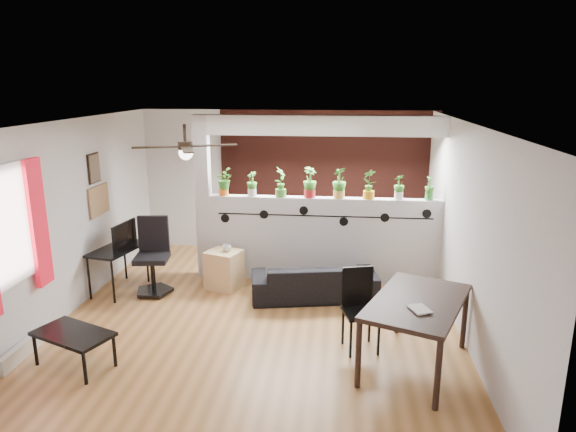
{
  "coord_description": "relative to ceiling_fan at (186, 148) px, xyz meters",
  "views": [
    {
      "loc": [
        1.06,
        -6.25,
        3.08
      ],
      "look_at": [
        0.33,
        0.6,
        1.28
      ],
      "focal_mm": 32.0,
      "sensor_mm": 36.0,
      "label": 1
    }
  ],
  "objects": [
    {
      "name": "room_shell",
      "position": [
        0.8,
        0.3,
        -1.01
      ],
      "size": [
        6.3,
        7.1,
        2.9
      ],
      "color": "#946130",
      "rests_on": "ground"
    },
    {
      "name": "partition_wall",
      "position": [
        1.6,
        1.8,
        -1.64
      ],
      "size": [
        3.6,
        0.18,
        1.35
      ],
      "primitive_type": "cube",
      "color": "#BCBCC1",
      "rests_on": "ground"
    },
    {
      "name": "ceiling_header",
      "position": [
        1.6,
        1.8,
        0.14
      ],
      "size": [
        3.6,
        0.18,
        0.3
      ],
      "primitive_type": "cube",
      "color": "silver",
      "rests_on": "room_shell"
    },
    {
      "name": "pier_column",
      "position": [
        -0.31,
        1.8,
        -1.01
      ],
      "size": [
        0.22,
        0.2,
        2.6
      ],
      "primitive_type": "cube",
      "color": "#BCBCC1",
      "rests_on": "ground"
    },
    {
      "name": "brick_panel",
      "position": [
        1.6,
        3.27,
        -1.01
      ],
      "size": [
        3.9,
        0.05,
        2.6
      ],
      "primitive_type": "cube",
      "color": "maroon",
      "rests_on": "ground"
    },
    {
      "name": "vine_decal",
      "position": [
        1.6,
        1.7,
        -1.23
      ],
      "size": [
        3.31,
        0.01,
        0.3
      ],
      "color": "black",
      "rests_on": "partition_wall"
    },
    {
      "name": "window_assembly",
      "position": [
        -1.76,
        -0.9,
        -0.81
      ],
      "size": [
        0.09,
        1.3,
        1.55
      ],
      "color": "white",
      "rests_on": "room_shell"
    },
    {
      "name": "baseboard_heater",
      "position": [
        -1.74,
        -0.9,
        -2.22
      ],
      "size": [
        0.08,
        1.0,
        0.18
      ],
      "primitive_type": "cube",
      "color": "silver",
      "rests_on": "ground"
    },
    {
      "name": "corkboard",
      "position": [
        -1.78,
        1.25,
        -0.96
      ],
      "size": [
        0.03,
        0.6,
        0.45
      ],
      "primitive_type": "cube",
      "color": "olive",
      "rests_on": "room_shell"
    },
    {
      "name": "framed_art",
      "position": [
        -1.78,
        1.2,
        -0.46
      ],
      "size": [
        0.03,
        0.34,
        0.44
      ],
      "color": "#8C7259",
      "rests_on": "room_shell"
    },
    {
      "name": "ceiling_fan",
      "position": [
        0.0,
        0.0,
        0.0
      ],
      "size": [
        1.19,
        1.19,
        0.43
      ],
      "color": "black",
      "rests_on": "room_shell"
    },
    {
      "name": "potted_plant_0",
      "position": [
        0.02,
        1.8,
        -0.74
      ],
      "size": [
        0.24,
        0.27,
        0.43
      ],
      "color": "orange",
      "rests_on": "partition_wall"
    },
    {
      "name": "potted_plant_1",
      "position": [
        0.47,
        1.8,
        -0.76
      ],
      "size": [
        0.24,
        0.24,
        0.38
      ],
      "color": "silver",
      "rests_on": "partition_wall"
    },
    {
      "name": "potted_plant_2",
      "position": [
        0.92,
        1.8,
        -0.72
      ],
      "size": [
        0.25,
        0.29,
        0.46
      ],
      "color": "#468F34",
      "rests_on": "partition_wall"
    },
    {
      "name": "potted_plant_3",
      "position": [
        1.37,
        1.8,
        -0.72
      ],
      "size": [
        0.31,
        0.31,
        0.47
      ],
      "color": "red",
      "rests_on": "partition_wall"
    },
    {
      "name": "potted_plant_4",
      "position": [
        1.83,
        1.8,
        -0.72
      ],
      "size": [
        0.31,
        0.32,
        0.47
      ],
      "color": "gold",
      "rests_on": "partition_wall"
    },
    {
      "name": "potted_plant_5",
      "position": [
        2.28,
        1.8,
        -0.72
      ],
      "size": [
        0.3,
        0.28,
        0.46
      ],
      "color": "orange",
      "rests_on": "partition_wall"
    },
    {
      "name": "potted_plant_6",
      "position": [
        2.73,
        1.8,
        -0.76
      ],
      "size": [
        0.24,
        0.23,
        0.38
      ],
      "color": "white",
      "rests_on": "partition_wall"
    },
    {
      "name": "potted_plant_7",
      "position": [
        3.18,
        1.8,
        -0.77
      ],
      "size": [
        0.19,
        0.21,
        0.36
      ],
      "color": "#308431",
      "rests_on": "partition_wall"
    },
    {
      "name": "sofa",
      "position": [
        1.5,
        1.09,
        -2.06
      ],
      "size": [
        1.83,
        1.0,
        0.51
      ],
      "primitive_type": "imported",
      "rotation": [
        0.0,
        0.0,
        3.33
      ],
      "color": "black",
      "rests_on": "ground"
    },
    {
      "name": "cube_shelf",
      "position": [
        0.11,
        1.29,
        -2.02
      ],
      "size": [
        0.6,
        0.57,
        0.6
      ],
      "primitive_type": "cube",
      "rotation": [
        0.0,
        0.0,
        -0.34
      ],
      "color": "tan",
      "rests_on": "ground"
    },
    {
      "name": "cup",
      "position": [
        0.16,
        1.29,
        -1.67
      ],
      "size": [
        0.15,
        0.15,
        0.1
      ],
      "primitive_type": "imported",
      "rotation": [
        0.0,
        0.0,
        0.13
      ],
      "color": "gray",
      "rests_on": "cube_shelf"
    },
    {
      "name": "computer_desk",
      "position": [
        -1.45,
        1.04,
        -1.7
      ],
      "size": [
        0.68,
        1.02,
        0.68
      ],
      "color": "black",
      "rests_on": "ground"
    },
    {
      "name": "monitor",
      "position": [
        -1.45,
        1.19,
        -1.54
      ],
      "size": [
        0.35,
        0.11,
        0.2
      ],
      "primitive_type": "imported",
      "rotation": [
        0.0,
        0.0,
        1.42
      ],
      "color": "black",
      "rests_on": "computer_desk"
    },
    {
      "name": "office_chair",
      "position": [
        -0.91,
        1.03,
        -1.82
      ],
      "size": [
        0.59,
        0.59,
        1.13
      ],
      "color": "black",
      "rests_on": "ground"
    },
    {
      "name": "dining_table",
      "position": [
        2.71,
        -0.69,
        -1.6
      ],
      "size": [
        1.37,
        1.68,
        0.8
      ],
      "color": "black",
      "rests_on": "ground"
    },
    {
      "name": "book",
      "position": [
        2.61,
        -0.99,
        -1.51
      ],
      "size": [
        0.26,
        0.29,
        0.02
      ],
      "primitive_type": "imported",
      "rotation": [
        0.0,
        0.0,
        0.38
      ],
      "color": "gray",
      "rests_on": "dining_table"
    },
    {
      "name": "folding_chair",
      "position": [
        2.1,
        -0.3,
        -1.74
      ],
      "size": [
        0.49,
        0.49,
        0.98
      ],
      "color": "black",
      "rests_on": "ground"
    },
    {
      "name": "coffee_table",
      "position": [
        -1.05,
        -1.08,
        -1.95
      ],
      "size": [
        0.99,
        0.78,
        0.41
      ],
      "color": "black",
      "rests_on": "ground"
    }
  ]
}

